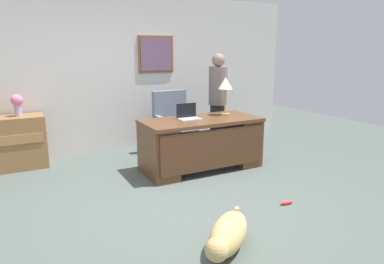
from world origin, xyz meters
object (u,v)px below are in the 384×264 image
person_standing (218,101)px  laptop (188,115)px  armchair (174,126)px  dog_toy_bone (287,202)px  dog_lying (227,235)px  desk (202,142)px  desk_lamp (225,86)px  vase_with_flowers (17,103)px

person_standing → laptop: person_standing is taller
person_standing → laptop: 1.18m
armchair → laptop: bearing=-99.8°
armchair → dog_toy_bone: (0.28, -2.51, -0.46)m
dog_toy_bone → dog_lying: bearing=-157.2°
desk → desk_lamp: (0.49, 0.14, 0.81)m
desk → person_standing: size_ratio=1.03×
desk → laptop: laptop is taller
desk → dog_lying: (-0.89, -2.04, -0.26)m
laptop → dog_lying: bearing=-108.4°
laptop → desk_lamp: desk_lamp is taller
dog_lying → laptop: (0.72, 2.16, 0.67)m
person_standing → vase_with_flowers: person_standing is taller
person_standing → desk_lamp: bearing=-113.1°
desk → dog_lying: desk is taller
dog_lying → desk_lamp: (1.38, 2.19, 1.07)m
laptop → armchair: bearing=80.2°
desk_lamp → person_standing: bearing=66.9°
dog_toy_bone → desk: bearing=99.2°
laptop → dog_toy_bone: (0.42, -1.68, -0.80)m
person_standing → desk_lamp: size_ratio=2.91×
dog_lying → desk: bearing=66.4°
armchair → person_standing: (0.80, -0.12, 0.40)m
dog_lying → person_standing: bearing=59.8°
desk → laptop: 0.46m
dog_lying → vase_with_flowers: size_ratio=2.27×
desk_lamp → vase_with_flowers: (-2.87, 1.21, -0.23)m
desk → person_standing: bearing=46.7°
vase_with_flowers → person_standing: bearing=-9.6°
laptop → desk_lamp: (0.66, 0.02, 0.40)m
desk → dog_toy_bone: size_ratio=10.50×
dog_lying → dog_toy_bone: 1.25m
person_standing → dog_toy_bone: 2.59m
desk → armchair: 0.95m
laptop → vase_with_flowers: vase_with_flowers is taller
laptop → desk_lamp: 0.77m
vase_with_flowers → dog_toy_bone: 4.05m
person_standing → vase_with_flowers: (-3.16, 0.53, 0.11)m
vase_with_flowers → dog_toy_bone: (2.63, -2.92, -0.97)m
person_standing → desk_lamp: 0.81m
armchair → person_standing: person_standing is taller
person_standing → laptop: (-0.95, -0.70, -0.06)m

